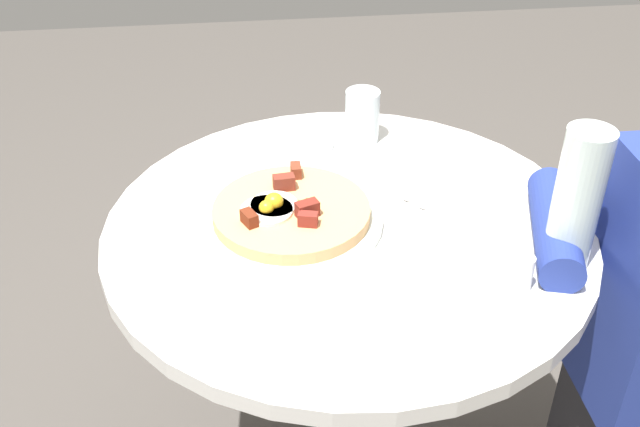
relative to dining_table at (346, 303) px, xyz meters
name	(u,v)px	position (x,y,z in m)	size (l,w,h in m)	color
dining_table	(346,303)	(0.00, 0.00, 0.00)	(0.83, 0.83, 0.75)	silver
pizza_plate	(292,220)	(0.10, -0.01, 0.18)	(0.31, 0.31, 0.01)	silver
breakfast_pizza	(290,211)	(0.10, -0.01, 0.20)	(0.26, 0.26, 0.05)	tan
bread_plate	(289,142)	(0.08, -0.28, 0.18)	(0.18, 0.18, 0.01)	white
napkin	(444,185)	(-0.19, -0.09, 0.18)	(0.17, 0.14, 0.00)	white
fork	(436,180)	(-0.18, -0.11, 0.19)	(0.18, 0.01, 0.01)	silver
knife	(452,187)	(-0.20, -0.08, 0.19)	(0.18, 0.01, 0.01)	silver
water_glass	(362,116)	(-0.07, -0.29, 0.23)	(0.07, 0.07, 0.11)	silver
water_bottle	(577,200)	(-0.32, 0.15, 0.30)	(0.07, 0.07, 0.24)	silver
salt_shaker	(524,273)	(-0.23, 0.20, 0.21)	(0.03, 0.03, 0.06)	white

